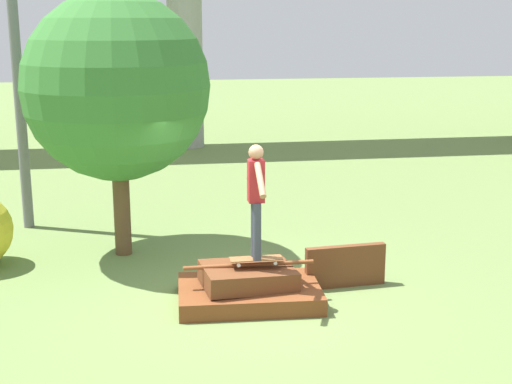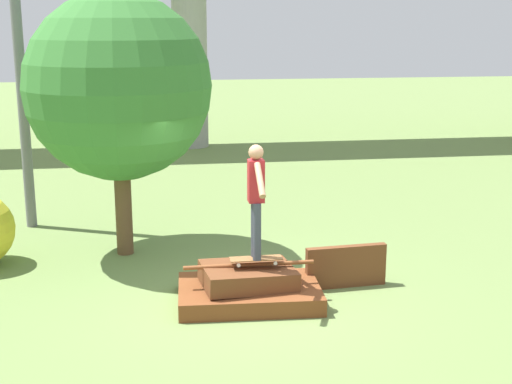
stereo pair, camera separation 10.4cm
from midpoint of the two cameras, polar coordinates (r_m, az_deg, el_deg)
ground_plane at (r=10.52m, az=-0.84°, el=-8.78°), size 80.00×80.00×0.00m
scrap_pile at (r=10.44m, az=-0.88°, el=-7.67°), size 2.11×1.45×0.60m
scrap_plank_loose at (r=11.07m, az=6.89°, el=-5.91°), size 1.28×0.23×0.65m
skateboard at (r=10.24m, az=-0.29°, el=-5.37°), size 0.76×0.23×0.09m
skater at (r=9.97m, az=-0.30°, el=-0.10°), size 0.22×1.20×1.64m
utility_pole at (r=14.37m, az=-18.95°, el=11.55°), size 1.30×0.20×7.10m
tree_behind_left at (r=12.23m, az=-11.35°, el=8.22°), size 3.15×3.15×4.50m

